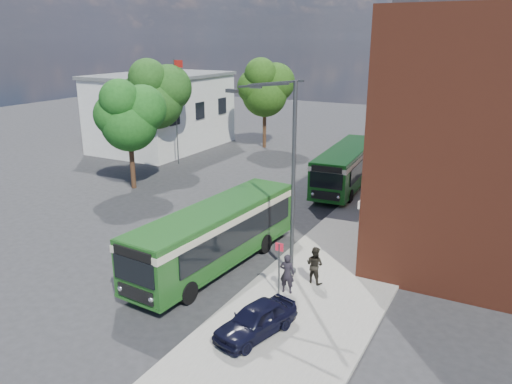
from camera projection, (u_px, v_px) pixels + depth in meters
The scene contains 15 objects.
ground at pixel (220, 240), 27.58m from camera, with size 120.00×120.00×0.00m, color #292A2C.
pavement at pixel (383, 215), 31.14m from camera, with size 6.00×48.00×0.15m, color gray.
kerb_line at pixel (337, 209), 32.53m from camera, with size 0.12×48.00×0.01m, color beige.
white_building at pixel (162, 111), 49.74m from camera, with size 9.40×13.40×7.30m.
flagpole at pixel (176, 108), 42.66m from camera, with size 0.95×0.10×9.00m.
street_lamp at pixel (286, 176), 22.29m from camera, with size 2.96×2.38×9.00m.
bus_stop_sign at pixel (279, 265), 21.07m from camera, with size 0.35×0.08×2.52m.
bus_front at pixel (216, 231), 23.96m from camera, with size 3.37×11.07×3.02m.
bus_rear at pixel (347, 164), 36.56m from camera, with size 3.33×11.01×3.02m.
parked_car at pixel (256, 320), 18.41m from camera, with size 1.43×3.54×1.21m, color black.
pedestrian_a at pixel (287, 273), 21.39m from camera, with size 0.65×0.43×1.78m, color black.
pedestrian_b at pixel (315, 265), 22.26m from camera, with size 0.84×0.65×1.72m, color black.
tree_left at pixel (129, 115), 35.41m from camera, with size 4.75×4.52×8.02m.
tree_mid at pixel (156, 94), 41.92m from camera, with size 5.39×5.13×9.11m.
tree_right at pixel (265, 87), 48.76m from camera, with size 5.26×5.01×8.89m.
Camera 1 is at (13.79, -21.58, 10.75)m, focal length 35.00 mm.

